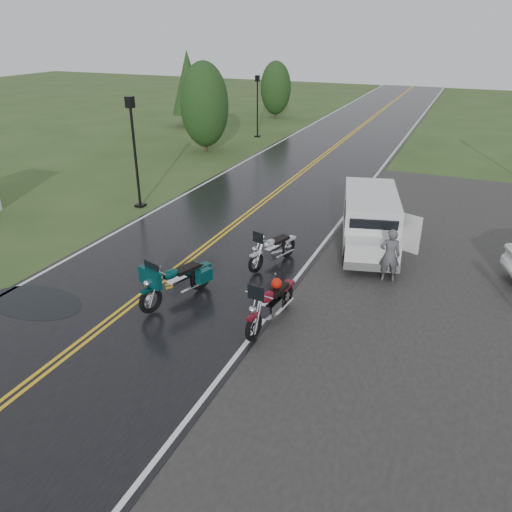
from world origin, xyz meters
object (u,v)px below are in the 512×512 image
(motorcycle_red, at_px, (254,317))
(lamp_post_near_left, at_px, (135,153))
(van_white, at_px, (348,239))
(lamp_post_far_left, at_px, (257,106))
(motorcycle_silver, at_px, (256,255))
(person_at_van, at_px, (390,256))
(motorcycle_teal, at_px, (150,291))

(motorcycle_red, distance_m, lamp_post_near_left, 11.56)
(motorcycle_red, height_order, van_white, van_white)
(lamp_post_near_left, height_order, lamp_post_far_left, lamp_post_near_left)
(motorcycle_red, relative_size, motorcycle_silver, 1.09)
(motorcycle_silver, height_order, lamp_post_near_left, lamp_post_near_left)
(motorcycle_red, distance_m, person_at_van, 5.28)
(motorcycle_red, distance_m, lamp_post_far_left, 25.32)
(motorcycle_red, xyz_separation_m, motorcycle_silver, (-1.44, 3.47, -0.06))
(motorcycle_silver, xyz_separation_m, van_white, (2.51, 1.71, 0.32))
(van_white, relative_size, person_at_van, 2.93)
(lamp_post_far_left, bearing_deg, motorcycle_silver, -66.95)
(motorcycle_teal, xyz_separation_m, lamp_post_near_left, (-5.59, 7.38, 1.61))
(motorcycle_red, relative_size, lamp_post_far_left, 0.58)
(motorcycle_silver, bearing_deg, van_white, 52.39)
(motorcycle_teal, bearing_deg, motorcycle_red, 16.66)
(motorcycle_red, height_order, motorcycle_silver, motorcycle_red)
(motorcycle_silver, distance_m, lamp_post_near_left, 8.44)
(motorcycle_teal, bearing_deg, motorcycle_silver, 82.03)
(person_at_van, bearing_deg, motorcycle_red, 48.10)
(van_white, bearing_deg, person_at_van, -34.50)
(motorcycle_red, bearing_deg, lamp_post_far_left, 118.82)
(van_white, distance_m, lamp_post_near_left, 10.11)
(motorcycle_red, height_order, lamp_post_far_left, lamp_post_far_left)
(motorcycle_red, bearing_deg, van_white, 84.16)
(motorcycle_silver, height_order, lamp_post_far_left, lamp_post_far_left)
(motorcycle_silver, xyz_separation_m, lamp_post_far_left, (-8.43, 19.81, 1.43))
(motorcycle_teal, bearing_deg, van_white, 68.84)
(motorcycle_silver, relative_size, person_at_van, 1.32)
(motorcycle_silver, xyz_separation_m, person_at_van, (3.94, 1.18, 0.19))
(person_at_van, distance_m, lamp_post_near_left, 11.63)
(van_white, distance_m, lamp_post_far_left, 21.18)
(motorcycle_silver, height_order, person_at_van, person_at_van)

